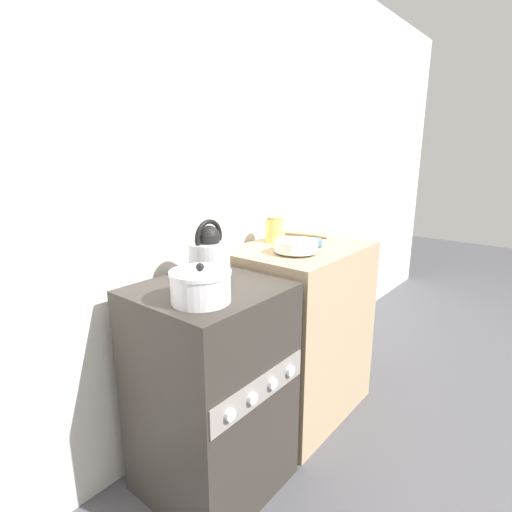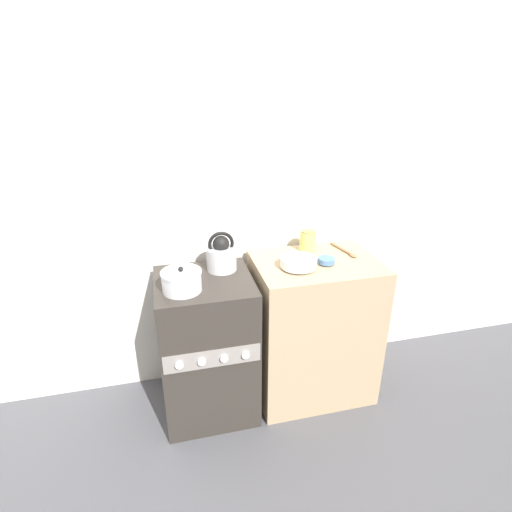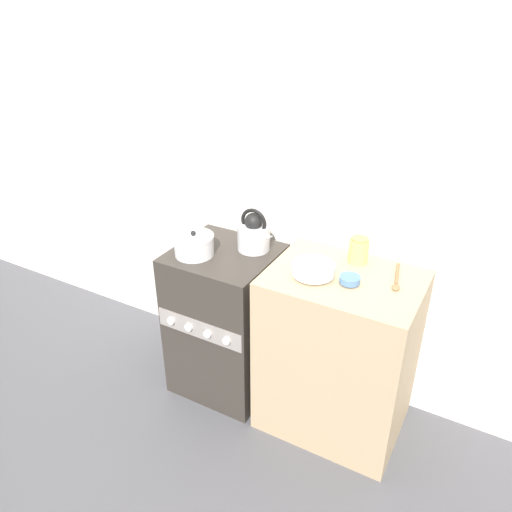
{
  "view_description": "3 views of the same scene",
  "coord_description": "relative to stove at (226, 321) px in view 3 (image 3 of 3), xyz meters",
  "views": [
    {
      "loc": [
        -1.02,
        -0.81,
        1.41
      ],
      "look_at": [
        0.29,
        0.25,
        0.97
      ],
      "focal_mm": 28.0,
      "sensor_mm": 36.0,
      "label": 1
    },
    {
      "loc": [
        -0.19,
        -1.76,
        1.93
      ],
      "look_at": [
        0.3,
        0.25,
        1.03
      ],
      "focal_mm": 28.0,
      "sensor_mm": 36.0,
      "label": 2
    },
    {
      "loc": [
        1.31,
        -1.74,
        2.18
      ],
      "look_at": [
        0.22,
        0.24,
        0.95
      ],
      "focal_mm": 35.0,
      "sensor_mm": 36.0,
      "label": 3
    }
  ],
  "objects": [
    {
      "name": "wall_back",
      "position": [
        -0.0,
        0.36,
        0.8
      ],
      "size": [
        7.0,
        0.06,
        2.5
      ],
      "color": "silver",
      "rests_on": "ground_plane"
    },
    {
      "name": "ground_plane",
      "position": [
        -0.0,
        -0.26,
        -0.45
      ],
      "size": [
        12.0,
        12.0,
        0.0
      ],
      "primitive_type": "plane",
      "color": "#4C4C51"
    },
    {
      "name": "enamel_bowl",
      "position": [
        0.54,
        -0.05,
        0.53
      ],
      "size": [
        0.21,
        0.21,
        0.06
      ],
      "color": "white",
      "rests_on": "counter"
    },
    {
      "name": "stove",
      "position": [
        0.0,
        0.0,
        0.0
      ],
      "size": [
        0.55,
        0.54,
        0.91
      ],
      "color": "#332D28",
      "rests_on": "ground_plane"
    },
    {
      "name": "storage_jar",
      "position": [
        0.69,
        0.19,
        0.55
      ],
      "size": [
        0.1,
        0.1,
        0.13
      ],
      "color": "#E0CC66",
      "rests_on": "counter"
    },
    {
      "name": "small_ceramic_bowl",
      "position": [
        0.72,
        -0.03,
        0.51
      ],
      "size": [
        0.1,
        0.1,
        0.04
      ],
      "color": "#4C729E",
      "rests_on": "counter"
    },
    {
      "name": "wooden_spoon",
      "position": [
        0.91,
        0.1,
        0.5
      ],
      "size": [
        0.08,
        0.26,
        0.02
      ],
      "color": "olive",
      "rests_on": "counter"
    },
    {
      "name": "counter",
      "position": [
        0.69,
        0.02,
        0.02
      ],
      "size": [
        0.74,
        0.55,
        0.94
      ],
      "color": "tan",
      "rests_on": "ground_plane"
    },
    {
      "name": "kettle",
      "position": [
        0.13,
        0.12,
        0.55
      ],
      "size": [
        0.22,
        0.18,
        0.24
      ],
      "color": "silver",
      "rests_on": "stove"
    },
    {
      "name": "cooking_pot",
      "position": [
        -0.12,
        -0.09,
        0.51
      ],
      "size": [
        0.22,
        0.22,
        0.14
      ],
      "color": "silver",
      "rests_on": "stove"
    }
  ]
}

